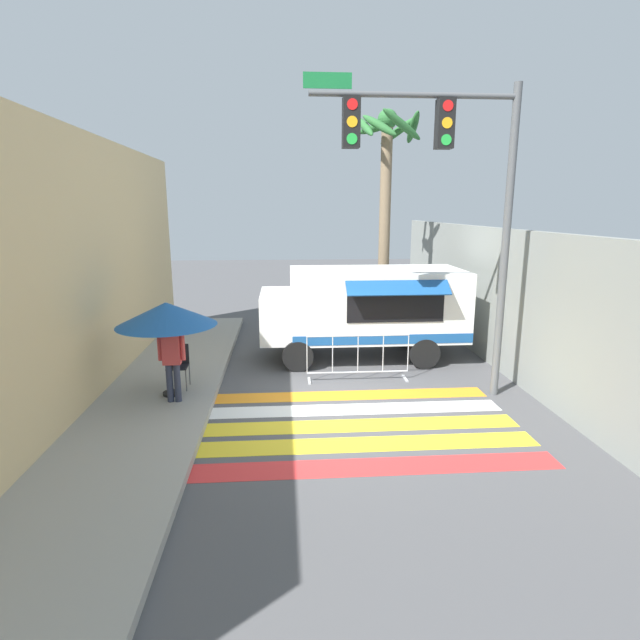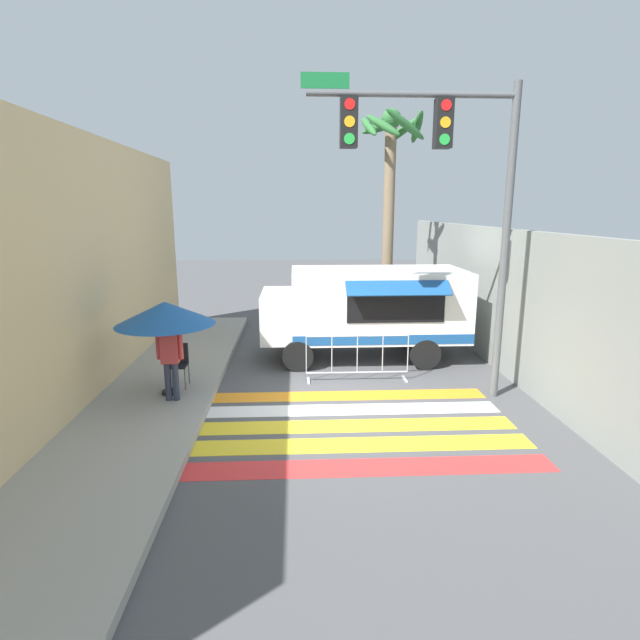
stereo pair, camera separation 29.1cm
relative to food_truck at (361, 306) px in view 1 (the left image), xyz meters
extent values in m
plane|color=#4C4C4F|center=(-0.93, -3.45, -1.41)|extent=(60.00, 60.00, 0.00)
cube|color=#99968E|center=(-5.68, -3.45, -1.33)|extent=(4.40, 16.00, 0.15)
cube|color=#DBBC84|center=(-5.96, -3.45, 1.30)|extent=(0.25, 16.00, 5.41)
cube|color=gray|center=(3.33, -0.45, 0.32)|extent=(0.20, 16.00, 3.45)
cube|color=red|center=(-0.93, -5.84, -1.41)|extent=(6.40, 0.56, 0.01)
cube|color=yellow|center=(-0.93, -5.08, -1.41)|extent=(6.40, 0.56, 0.01)
cube|color=yellow|center=(-0.93, -4.32, -1.41)|extent=(6.40, 0.56, 0.01)
cube|color=white|center=(-0.93, -3.56, -1.41)|extent=(6.40, 0.56, 0.01)
cube|color=orange|center=(-0.93, -2.80, -1.41)|extent=(6.40, 0.56, 0.01)
cube|color=white|center=(0.41, 0.01, 0.07)|extent=(4.48, 2.29, 1.76)
cube|color=white|center=(-1.83, 0.01, -0.21)|extent=(1.58, 2.11, 1.19)
cube|color=#1E232D|center=(-2.57, 0.01, 0.08)|extent=(0.06, 1.84, 0.45)
cube|color=black|center=(0.67, -1.16, 0.21)|extent=(2.37, 0.03, 0.79)
cube|color=#194C8C|center=(0.67, -1.36, 0.68)|extent=(2.47, 0.43, 0.31)
cube|color=#194C8C|center=(0.41, -1.15, -0.63)|extent=(4.48, 0.01, 0.24)
cylinder|color=black|center=(-1.70, -1.05, -1.03)|extent=(0.76, 0.22, 0.76)
cylinder|color=black|center=(-1.70, 1.06, -1.03)|extent=(0.76, 0.22, 0.76)
cylinder|color=black|center=(1.46, -1.05, -1.03)|extent=(0.76, 0.22, 0.76)
cylinder|color=black|center=(1.46, 1.06, -1.03)|extent=(0.76, 0.22, 0.76)
cylinder|color=#515456|center=(2.47, -2.95, 1.72)|extent=(0.16, 0.16, 6.25)
cylinder|color=#515456|center=(0.48, -2.95, 4.58)|extent=(3.97, 0.11, 0.11)
cube|color=black|center=(1.08, -2.98, 4.07)|extent=(0.32, 0.28, 0.90)
cylinder|color=red|center=(1.08, -3.12, 4.37)|extent=(0.20, 0.02, 0.20)
cylinder|color=#F2A519|center=(1.08, -3.12, 4.07)|extent=(0.20, 0.02, 0.20)
cylinder|color=green|center=(1.08, -3.12, 3.77)|extent=(0.20, 0.02, 0.20)
cube|color=black|center=(-0.71, -2.98, 4.07)|extent=(0.32, 0.28, 0.90)
cylinder|color=red|center=(-0.71, -3.12, 4.37)|extent=(0.20, 0.02, 0.20)
cylinder|color=#F2A519|center=(-0.71, -3.12, 4.07)|extent=(0.20, 0.02, 0.20)
cylinder|color=green|center=(-0.71, -3.12, 3.77)|extent=(0.20, 0.02, 0.20)
cube|color=#197238|center=(-1.16, -2.97, 4.80)|extent=(0.90, 0.02, 0.28)
cylinder|color=black|center=(-4.37, -2.86, -1.23)|extent=(0.36, 0.36, 0.06)
cylinder|color=#B2B2B7|center=(-4.37, -2.86, -0.29)|extent=(0.04, 0.04, 1.95)
cone|color=#1E59A5|center=(-4.37, -2.86, 0.45)|extent=(1.99, 1.99, 0.47)
cylinder|color=#4C4C51|center=(-4.50, -2.67, -1.03)|extent=(0.02, 0.02, 0.46)
cylinder|color=#4C4C51|center=(-4.10, -2.67, -1.03)|extent=(0.02, 0.02, 0.46)
cylinder|color=#4C4C51|center=(-4.50, -2.27, -1.03)|extent=(0.02, 0.02, 0.46)
cylinder|color=#4C4C51|center=(-4.10, -2.27, -1.03)|extent=(0.02, 0.02, 0.46)
cube|color=black|center=(-4.30, -2.47, -0.79)|extent=(0.42, 0.42, 0.03)
cube|color=black|center=(-4.30, -2.27, -0.55)|extent=(0.42, 0.03, 0.44)
cylinder|color=#2D3347|center=(-4.30, -3.24, -0.87)|extent=(0.13, 0.13, 0.78)
cylinder|color=#2D3347|center=(-4.15, -3.24, -0.87)|extent=(0.13, 0.13, 0.78)
cube|color=#CC3F3F|center=(-4.23, -3.24, -0.16)|extent=(0.34, 0.20, 0.63)
cylinder|color=#CC3F3F|center=(-4.45, -3.24, -0.13)|extent=(0.09, 0.09, 0.54)
cylinder|color=#CC3F3F|center=(-4.01, -3.24, -0.13)|extent=(0.09, 0.09, 0.54)
sphere|color=brown|center=(-4.23, -3.24, 0.29)|extent=(0.22, 0.22, 0.22)
cylinder|color=#B7BABF|center=(-0.33, -1.84, -0.33)|extent=(2.36, 0.04, 0.04)
cylinder|color=#B7BABF|center=(-0.33, -1.84, -1.21)|extent=(2.36, 0.04, 0.04)
cylinder|color=#B7BABF|center=(-1.51, -1.84, -0.77)|extent=(0.02, 0.02, 0.88)
cylinder|color=#B7BABF|center=(-0.92, -1.84, -0.77)|extent=(0.02, 0.02, 0.88)
cylinder|color=#B7BABF|center=(-0.33, -1.84, -0.77)|extent=(0.02, 0.02, 0.88)
cylinder|color=#B7BABF|center=(0.26, -1.84, -0.77)|extent=(0.02, 0.02, 0.88)
cylinder|color=#B7BABF|center=(0.84, -1.84, -0.77)|extent=(0.02, 0.02, 0.88)
cube|color=#B7BABF|center=(-1.46, -1.84, -1.39)|extent=(0.06, 0.44, 0.03)
cube|color=#B7BABF|center=(0.79, -1.84, -1.39)|extent=(0.06, 0.44, 0.03)
cylinder|color=#7A664C|center=(1.21, 3.08, 1.80)|extent=(0.35, 0.35, 6.41)
sphere|color=#2D6B33|center=(1.21, 3.08, 5.15)|extent=(0.60, 0.60, 0.60)
ellipsoid|color=#2D6B33|center=(1.99, 3.03, 4.92)|extent=(0.33, 1.52, 0.92)
ellipsoid|color=#2D6B33|center=(1.67, 3.62, 4.90)|extent=(1.18, 1.06, 0.91)
ellipsoid|color=#2D6B33|center=(0.95, 3.69, 4.99)|extent=(1.32, 0.74, 0.60)
ellipsoid|color=#2D6B33|center=(0.51, 2.95, 4.92)|extent=(0.48, 1.40, 0.86)
ellipsoid|color=#2D6B33|center=(0.86, 2.56, 4.89)|extent=(1.14, 0.86, 0.83)
ellipsoid|color=#2D6B33|center=(1.49, 2.37, 4.90)|extent=(1.44, 0.76, 0.97)
camera|label=1|loc=(-2.02, -12.80, 2.50)|focal=28.00mm
camera|label=2|loc=(-1.73, -12.82, 2.50)|focal=28.00mm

